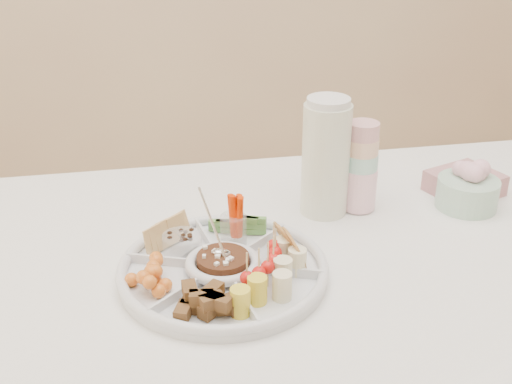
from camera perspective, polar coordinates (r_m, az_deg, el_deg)
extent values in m
cylinder|color=silver|center=(1.18, -2.94, -6.65)|extent=(0.49, 0.49, 0.04)
cylinder|color=black|center=(1.18, -2.95, -6.34)|extent=(0.12, 0.12, 0.04)
cylinder|color=#A6BB98|center=(1.40, 9.31, 2.31)|extent=(0.08, 0.08, 0.21)
cylinder|color=silver|center=(1.37, 6.23, 3.22)|extent=(0.10, 0.10, 0.26)
cylinder|color=#7FB49E|center=(1.49, 18.35, 0.48)|extent=(0.17, 0.17, 0.10)
cube|color=tan|center=(1.57, 18.05, 0.76)|extent=(0.18, 0.17, 0.05)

